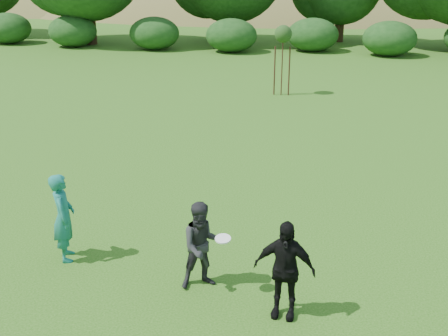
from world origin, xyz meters
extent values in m
plane|color=#19470C|center=(0.00, 0.00, 0.00)|extent=(120.00, 120.00, 0.00)
imported|color=#176B60|center=(-2.62, 0.54, 0.86)|extent=(0.62, 0.74, 1.73)
imported|color=#29292C|center=(0.14, 0.04, 0.79)|extent=(0.96, 0.88, 1.59)
imported|color=black|center=(1.58, -0.58, 0.83)|extent=(1.01, 0.50, 1.67)
cylinder|color=white|center=(0.53, -0.14, 1.05)|extent=(0.27, 0.27, 0.07)
cylinder|color=#3E2218|center=(0.37, 14.77, 1.25)|extent=(0.05, 0.05, 2.50)
sphere|color=#234318|center=(0.37, 14.77, 2.50)|extent=(0.70, 0.70, 0.70)
cylinder|color=#3D2117|center=(0.07, 14.77, 1.00)|extent=(0.06, 0.06, 2.00)
cylinder|color=#381F16|center=(0.67, 14.77, 1.00)|extent=(0.06, 0.06, 2.00)
ellipsoid|color=olive|center=(-25.00, 70.00, -12.10)|extent=(110.00, 70.00, 44.00)
ellipsoid|color=olive|center=(-5.00, 58.00, -7.70)|extent=(80.00, 50.00, 28.00)
cylinder|color=#3A2616|center=(-13.00, 27.00, 1.57)|extent=(0.73, 0.73, 3.15)
cylinder|color=#3A2616|center=(-4.00, 29.00, 1.40)|extent=(0.68, 0.68, 2.80)
cylinder|color=#3A2616|center=(3.00, 31.00, 1.14)|extent=(0.60, 0.60, 2.27)
camera|label=1|loc=(1.96, -8.29, 5.45)|focal=45.00mm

